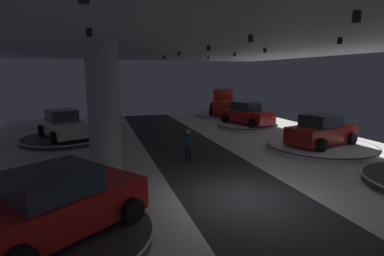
{
  "coord_description": "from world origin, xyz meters",
  "views": [
    {
      "loc": [
        -4.69,
        -8.84,
        4.25
      ],
      "look_at": [
        0.03,
        6.21,
        1.4
      ],
      "focal_mm": 28.5,
      "sensor_mm": 36.0,
      "label": 1
    }
  ],
  "objects_px": {
    "display_car_mid_right": "(321,131)",
    "display_platform_near_left": "(63,238)",
    "display_car_far_right": "(247,114)",
    "display_platform_far_left": "(64,139)",
    "display_platform_far_right": "(247,125)",
    "column_left": "(104,109)",
    "display_car_near_left": "(59,204)",
    "visitor_walking_near": "(188,143)",
    "display_platform_mid_right": "(320,147)",
    "display_platform_deep_right": "(223,115)",
    "pickup_truck_deep_right": "(223,104)",
    "display_car_far_left": "(63,125)"
  },
  "relations": [
    {
      "from": "display_platform_mid_right",
      "to": "display_platform_deep_right",
      "type": "bearing_deg",
      "value": 90.06
    },
    {
      "from": "display_platform_near_left",
      "to": "display_platform_deep_right",
      "type": "distance_m",
      "value": 23.79
    },
    {
      "from": "display_platform_far_right",
      "to": "display_platform_deep_right",
      "type": "height_order",
      "value": "display_platform_deep_right"
    },
    {
      "from": "display_car_mid_right",
      "to": "visitor_walking_near",
      "type": "height_order",
      "value": "display_car_mid_right"
    },
    {
      "from": "display_platform_near_left",
      "to": "display_platform_mid_right",
      "type": "distance_m",
      "value": 14.26
    },
    {
      "from": "pickup_truck_deep_right",
      "to": "visitor_walking_near",
      "type": "xyz_separation_m",
      "value": [
        -7.87,
        -14.15,
        -0.34
      ]
    },
    {
      "from": "display_platform_far_right",
      "to": "display_platform_mid_right",
      "type": "xyz_separation_m",
      "value": [
        0.67,
        -7.57,
        -0.0
      ]
    },
    {
      "from": "display_platform_near_left",
      "to": "display_car_mid_right",
      "type": "bearing_deg",
      "value": 25.38
    },
    {
      "from": "display_platform_far_left",
      "to": "display_platform_far_right",
      "type": "bearing_deg",
      "value": 4.11
    },
    {
      "from": "display_car_far_left",
      "to": "display_platform_mid_right",
      "type": "height_order",
      "value": "display_car_far_left"
    },
    {
      "from": "display_car_near_left",
      "to": "display_platform_mid_right",
      "type": "relative_size",
      "value": 0.75
    },
    {
      "from": "display_car_far_right",
      "to": "display_car_mid_right",
      "type": "relative_size",
      "value": 1.01
    },
    {
      "from": "column_left",
      "to": "display_platform_far_right",
      "type": "xyz_separation_m",
      "value": [
        10.95,
        8.06,
        -2.58
      ]
    },
    {
      "from": "display_platform_far_left",
      "to": "visitor_walking_near",
      "type": "xyz_separation_m",
      "value": [
        6.24,
        -6.56,
        0.75
      ]
    },
    {
      "from": "display_platform_mid_right",
      "to": "visitor_walking_near",
      "type": "xyz_separation_m",
      "value": [
        -7.76,
        0.04,
        0.74
      ]
    },
    {
      "from": "display_car_near_left",
      "to": "pickup_truck_deep_right",
      "type": "relative_size",
      "value": 0.78
    },
    {
      "from": "column_left",
      "to": "display_platform_mid_right",
      "type": "bearing_deg",
      "value": 2.43
    },
    {
      "from": "column_left",
      "to": "display_platform_mid_right",
      "type": "distance_m",
      "value": 11.92
    },
    {
      "from": "display_platform_far_right",
      "to": "display_platform_deep_right",
      "type": "bearing_deg",
      "value": 84.08
    },
    {
      "from": "display_platform_far_left",
      "to": "display_car_far_right",
      "type": "xyz_separation_m",
      "value": [
        13.32,
        0.99,
        0.91
      ]
    },
    {
      "from": "pickup_truck_deep_right",
      "to": "display_platform_far_left",
      "type": "bearing_deg",
      "value": -151.71
    },
    {
      "from": "column_left",
      "to": "visitor_walking_near",
      "type": "distance_m",
      "value": 4.31
    },
    {
      "from": "display_car_near_left",
      "to": "display_car_mid_right",
      "type": "distance_m",
      "value": 14.26
    },
    {
      "from": "display_platform_far_right",
      "to": "display_platform_mid_right",
      "type": "height_order",
      "value": "same"
    },
    {
      "from": "display_car_far_left",
      "to": "display_platform_deep_right",
      "type": "distance_m",
      "value": 15.79
    },
    {
      "from": "display_platform_far_right",
      "to": "display_car_far_right",
      "type": "distance_m",
      "value": 0.9
    },
    {
      "from": "display_platform_far_right",
      "to": "display_car_near_left",
      "type": "xyz_separation_m",
      "value": [
        -12.24,
        -13.69,
        0.92
      ]
    },
    {
      "from": "column_left",
      "to": "display_car_near_left",
      "type": "height_order",
      "value": "column_left"
    },
    {
      "from": "visitor_walking_near",
      "to": "display_car_near_left",
      "type": "bearing_deg",
      "value": -129.84
    },
    {
      "from": "column_left",
      "to": "display_car_near_left",
      "type": "distance_m",
      "value": 6.01
    },
    {
      "from": "display_car_mid_right",
      "to": "display_platform_near_left",
      "type": "bearing_deg",
      "value": -154.62
    },
    {
      "from": "display_car_near_left",
      "to": "display_platform_far_right",
      "type": "bearing_deg",
      "value": 48.2
    },
    {
      "from": "display_platform_far_left",
      "to": "display_platform_near_left",
      "type": "distance_m",
      "value": 12.76
    },
    {
      "from": "display_car_far_right",
      "to": "display_platform_mid_right",
      "type": "relative_size",
      "value": 0.77
    },
    {
      "from": "display_car_far_right",
      "to": "display_platform_near_left",
      "type": "height_order",
      "value": "display_car_far_right"
    },
    {
      "from": "display_platform_far_left",
      "to": "display_car_far_right",
      "type": "bearing_deg",
      "value": 4.24
    },
    {
      "from": "display_platform_deep_right",
      "to": "display_platform_mid_right",
      "type": "relative_size",
      "value": 0.96
    },
    {
      "from": "visitor_walking_near",
      "to": "display_platform_near_left",
      "type": "bearing_deg",
      "value": -129.78
    },
    {
      "from": "column_left",
      "to": "display_car_far_right",
      "type": "height_order",
      "value": "column_left"
    },
    {
      "from": "display_platform_far_right",
      "to": "display_car_mid_right",
      "type": "distance_m",
      "value": 7.65
    },
    {
      "from": "display_platform_far_right",
      "to": "display_platform_mid_right",
      "type": "bearing_deg",
      "value": -84.94
    },
    {
      "from": "display_platform_near_left",
      "to": "pickup_truck_deep_right",
      "type": "bearing_deg",
      "value": 57.39
    },
    {
      "from": "display_platform_deep_right",
      "to": "display_platform_mid_right",
      "type": "height_order",
      "value": "display_platform_deep_right"
    },
    {
      "from": "column_left",
      "to": "display_car_near_left",
      "type": "xyz_separation_m",
      "value": [
        -1.29,
        -5.63,
        -1.66
      ]
    },
    {
      "from": "display_car_near_left",
      "to": "visitor_walking_near",
      "type": "xyz_separation_m",
      "value": [
        5.15,
        6.17,
        -0.18
      ]
    },
    {
      "from": "display_platform_far_left",
      "to": "display_platform_mid_right",
      "type": "xyz_separation_m",
      "value": [
        14.0,
        -6.61,
        0.01
      ]
    },
    {
      "from": "display_platform_far_left",
      "to": "visitor_walking_near",
      "type": "bearing_deg",
      "value": -46.46
    },
    {
      "from": "display_platform_far_left",
      "to": "display_car_near_left",
      "type": "relative_size",
      "value": 1.15
    },
    {
      "from": "visitor_walking_near",
      "to": "display_platform_far_left",
      "type": "bearing_deg",
      "value": 133.54
    },
    {
      "from": "visitor_walking_near",
      "to": "display_car_mid_right",
      "type": "bearing_deg",
      "value": -0.39
    }
  ]
}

